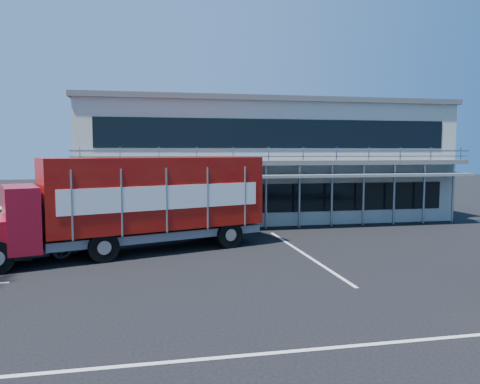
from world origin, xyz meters
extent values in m
plane|color=black|center=(0.00, 0.00, 0.00)|extent=(120.00, 120.00, 0.00)
cube|color=#A6AA9C|center=(3.00, 15.00, 3.50)|extent=(22.00, 10.00, 7.00)
cube|color=#515454|center=(3.00, 15.00, 7.15)|extent=(22.40, 10.40, 0.30)
cube|color=#515454|center=(3.00, 9.40, 3.60)|extent=(22.00, 1.20, 0.25)
cube|color=gray|center=(3.00, 8.85, 4.10)|extent=(22.00, 0.08, 0.90)
cube|color=slate|center=(3.00, 9.10, 2.90)|extent=(22.00, 1.80, 0.15)
cube|color=black|center=(3.00, 9.98, 1.60)|extent=(20.00, 0.06, 1.60)
cube|color=black|center=(3.00, 9.98, 5.20)|extent=(20.00, 0.06, 1.60)
cube|color=maroon|center=(-8.96, 3.38, 1.76)|extent=(1.96, 3.05, 2.38)
cube|color=black|center=(-8.96, 3.38, 2.44)|extent=(0.80, 2.31, 0.79)
cube|color=#961509|center=(-4.00, 5.00, 2.49)|extent=(9.50, 5.51, 2.95)
cube|color=slate|center=(-4.00, 5.00, 0.74)|extent=(9.37, 5.11, 0.34)
cube|color=white|center=(-3.56, 3.64, 2.38)|extent=(7.94, 2.62, 0.96)
cube|color=white|center=(-4.44, 6.36, 2.38)|extent=(7.94, 2.62, 0.96)
cylinder|color=black|center=(-5.98, 3.04, 0.59)|extent=(1.21, 0.63, 1.18)
cylinder|color=black|center=(-6.76, 5.41, 0.59)|extent=(1.21, 0.63, 1.18)
cylinder|color=black|center=(-0.81, 4.73, 0.59)|extent=(1.21, 0.63, 1.18)
cylinder|color=black|center=(-1.59, 7.10, 0.59)|extent=(1.21, 0.63, 1.18)
imported|color=#BABABC|center=(-9.50, 4.40, 0.75)|extent=(5.94, 4.46, 1.50)
imported|color=slate|center=(-9.79, 10.80, 0.84)|extent=(4.98, 2.15, 1.67)
camera|label=1|loc=(-4.36, -15.15, 4.23)|focal=35.00mm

